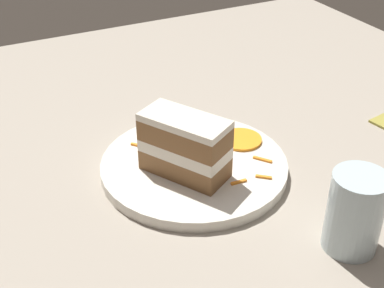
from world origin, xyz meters
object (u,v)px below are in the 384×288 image
(plate, at_px, (192,167))
(cream_dollop, at_px, (157,121))
(cake_slice, at_px, (185,146))
(drinking_glass, at_px, (354,217))
(orange_garnish, at_px, (243,141))

(plate, xyz_separation_m, cream_dollop, (-0.01, 0.09, 0.03))
(cake_slice, relative_size, drinking_glass, 1.29)
(cake_slice, bearing_deg, orange_garnish, 165.30)
(plate, xyz_separation_m, drinking_glass, (0.10, -0.22, 0.03))
(cream_dollop, bearing_deg, cake_slice, -93.07)
(cake_slice, distance_m, cream_dollop, 0.11)
(cream_dollop, bearing_deg, plate, -81.05)
(plate, height_order, cream_dollop, cream_dollop)
(cream_dollop, distance_m, drinking_glass, 0.32)
(cake_slice, relative_size, orange_garnish, 2.10)
(cream_dollop, height_order, drinking_glass, drinking_glass)
(cake_slice, height_order, drinking_glass, cake_slice)
(drinking_glass, bearing_deg, cake_slice, 120.32)
(cake_slice, xyz_separation_m, orange_garnish, (0.11, 0.03, -0.04))
(cake_slice, xyz_separation_m, cream_dollop, (0.01, 0.10, -0.02))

